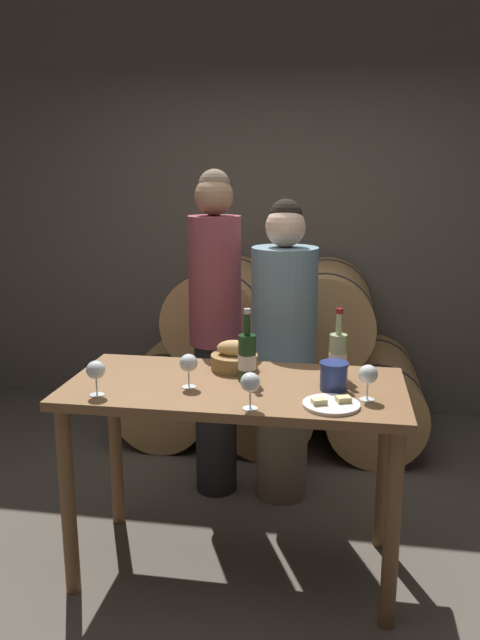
% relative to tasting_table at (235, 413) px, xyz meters
% --- Properties ---
extents(ground_plane, '(10.00, 10.00, 0.00)m').
position_rel_tasting_table_xyz_m(ground_plane, '(0.00, 0.00, -0.75)').
color(ground_plane, '#564F44').
extents(stone_wall_back, '(10.00, 0.12, 3.20)m').
position_rel_tasting_table_xyz_m(stone_wall_back, '(0.00, 2.14, 0.85)').
color(stone_wall_back, '#60594F').
rests_on(stone_wall_back, ground_plane).
extents(barrel_stack, '(2.00, 0.96, 1.19)m').
position_rel_tasting_table_xyz_m(barrel_stack, '(-0.00, 1.54, -0.22)').
color(barrel_stack, tan).
rests_on(barrel_stack, ground_plane).
extents(tasting_table, '(1.45, 0.69, 0.89)m').
position_rel_tasting_table_xyz_m(tasting_table, '(0.00, 0.00, 0.00)').
color(tasting_table, brown).
rests_on(tasting_table, ground_plane).
extents(person_left, '(0.28, 0.28, 1.79)m').
position_rel_tasting_table_xyz_m(person_left, '(-0.23, 0.70, 0.19)').
color(person_left, '#232326').
rests_on(person_left, ground_plane).
extents(person_right, '(0.35, 0.35, 1.64)m').
position_rel_tasting_table_xyz_m(person_right, '(0.14, 0.70, 0.08)').
color(person_right, '#756651').
rests_on(person_right, ground_plane).
extents(wine_bottle_red, '(0.08, 0.08, 0.32)m').
position_rel_tasting_table_xyz_m(wine_bottle_red, '(0.05, 0.05, 0.24)').
color(wine_bottle_red, '#193819').
rests_on(wine_bottle_red, tasting_table).
extents(wine_bottle_white, '(0.08, 0.08, 0.31)m').
position_rel_tasting_table_xyz_m(wine_bottle_white, '(0.43, 0.15, 0.24)').
color(wine_bottle_white, '#ADBC7F').
rests_on(wine_bottle_white, tasting_table).
extents(blue_crock, '(0.12, 0.12, 0.12)m').
position_rel_tasting_table_xyz_m(blue_crock, '(0.42, -0.01, 0.20)').
color(blue_crock, navy).
rests_on(blue_crock, tasting_table).
extents(bread_basket, '(0.22, 0.22, 0.14)m').
position_rel_tasting_table_xyz_m(bread_basket, '(-0.04, 0.20, 0.19)').
color(bread_basket, olive).
rests_on(bread_basket, tasting_table).
extents(cheese_plate, '(0.22, 0.22, 0.04)m').
position_rel_tasting_table_xyz_m(cheese_plate, '(0.41, -0.20, 0.14)').
color(cheese_plate, white).
rests_on(cheese_plate, tasting_table).
extents(wine_glass_far_left, '(0.08, 0.08, 0.15)m').
position_rel_tasting_table_xyz_m(wine_glass_far_left, '(-0.53, -0.23, 0.24)').
color(wine_glass_far_left, white).
rests_on(wine_glass_far_left, tasting_table).
extents(wine_glass_left, '(0.08, 0.08, 0.15)m').
position_rel_tasting_table_xyz_m(wine_glass_left, '(-0.18, -0.08, 0.24)').
color(wine_glass_left, white).
rests_on(wine_glass_left, tasting_table).
extents(wine_glass_center, '(0.08, 0.08, 0.15)m').
position_rel_tasting_table_xyz_m(wine_glass_center, '(0.11, -0.28, 0.24)').
color(wine_glass_center, white).
rests_on(wine_glass_center, tasting_table).
extents(wine_glass_right, '(0.08, 0.08, 0.15)m').
position_rel_tasting_table_xyz_m(wine_glass_right, '(0.55, -0.11, 0.24)').
color(wine_glass_right, white).
rests_on(wine_glass_right, tasting_table).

